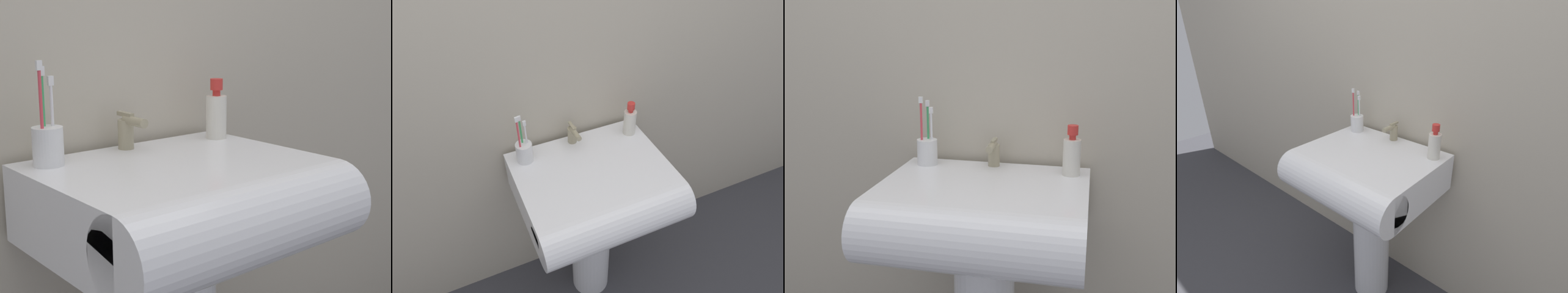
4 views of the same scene
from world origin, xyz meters
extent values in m
plane|color=#38383D|center=(0.00, 0.00, 0.00)|extent=(6.00, 6.00, 0.00)
cube|color=#B7AD99|center=(0.00, 0.26, 1.20)|extent=(5.00, 0.05, 2.40)
cylinder|color=white|center=(0.00, 0.00, 0.33)|extent=(0.18, 0.18, 0.67)
cube|color=white|center=(0.00, 0.00, 0.75)|extent=(0.59, 0.43, 0.17)
cylinder|color=white|center=(0.00, -0.22, 0.75)|extent=(0.59, 0.17, 0.17)
cylinder|color=tan|center=(-0.01, 0.18, 0.87)|extent=(0.04, 0.04, 0.07)
cylinder|color=tan|center=(-0.01, 0.14, 0.91)|extent=(0.02, 0.08, 0.02)
cube|color=tan|center=(-0.01, 0.18, 0.92)|extent=(0.01, 0.06, 0.01)
cylinder|color=white|center=(-0.22, 0.15, 0.88)|extent=(0.07, 0.07, 0.08)
cylinder|color=#D83F4C|center=(-0.24, 0.14, 0.95)|extent=(0.01, 0.01, 0.19)
cube|color=white|center=(-0.24, 0.14, 1.05)|extent=(0.01, 0.01, 0.02)
cylinder|color=white|center=(-0.21, 0.15, 0.93)|extent=(0.01, 0.01, 0.15)
cube|color=white|center=(-0.21, 0.15, 1.02)|extent=(0.01, 0.01, 0.02)
cylinder|color=#3FB266|center=(-0.22, 0.16, 0.94)|extent=(0.01, 0.01, 0.18)
cube|color=white|center=(-0.22, 0.16, 1.04)|extent=(0.01, 0.01, 0.02)
cylinder|color=silver|center=(0.24, 0.13, 0.89)|extent=(0.05, 0.05, 0.11)
cylinder|color=red|center=(0.24, 0.13, 0.96)|extent=(0.02, 0.02, 0.01)
cylinder|color=red|center=(0.24, 0.13, 0.98)|extent=(0.03, 0.03, 0.03)
camera|label=1|loc=(-0.78, -0.99, 1.15)|focal=55.00mm
camera|label=2|loc=(-0.46, -0.98, 1.88)|focal=35.00mm
camera|label=3|loc=(0.29, -1.32, 1.28)|focal=45.00mm
camera|label=4|loc=(0.80, -0.93, 1.44)|focal=28.00mm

